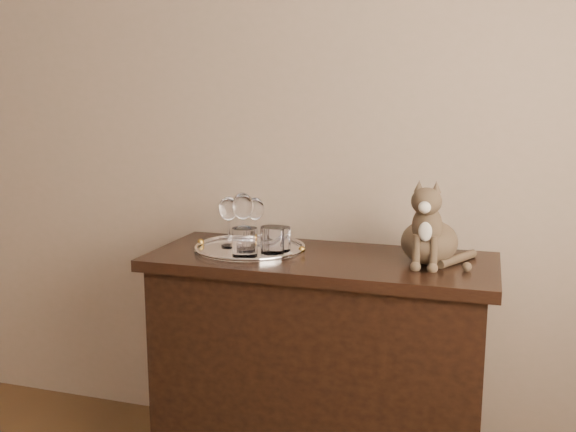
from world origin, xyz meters
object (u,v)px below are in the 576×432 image
tumbler_c (280,239)px  cat (430,220)px  wine_glass_b (255,221)px  wine_glass_c (229,222)px  tumbler_a (272,240)px  sideboard (319,371)px  tray (250,249)px  wine_glass_d (243,221)px  tumbler_b (245,242)px

tumbler_c → cat: bearing=2.1°
wine_glass_b → wine_glass_c: wine_glass_c is taller
wine_glass_c → tumbler_a: wine_glass_c is taller
sideboard → tumbler_a: bearing=-169.6°
tray → cat: 0.65m
sideboard → cat: (0.37, 0.02, 0.57)m
wine_glass_c → wine_glass_d: wine_glass_d is taller
wine_glass_b → tumbler_c: size_ratio=2.05×
tumbler_c → sideboard: bearing=-1.9°
sideboard → tumbler_a: tumbler_a is taller
tray → tumbler_c: size_ratio=4.68×
wine_glass_b → tumbler_c: 0.15m
wine_glass_d → tumbler_a: (0.12, -0.03, -0.06)m
wine_glass_b → tray: bearing=-86.5°
wine_glass_c → tumbler_b: 0.17m
sideboard → wine_glass_d: 0.61m
sideboard → cat: 0.68m
tray → wine_glass_d: bearing=-157.8°
tumbler_b → wine_glass_d: bearing=114.3°
tumbler_a → tumbler_b: (-0.07, -0.07, 0.00)m
tumbler_c → cat: (0.52, 0.02, 0.09)m
wine_glass_c → cat: cat is taller
tray → tumbler_c: bearing=-1.7°
sideboard → tumbler_a: size_ratio=12.90×
wine_glass_c → tumbler_c: (0.20, -0.01, -0.05)m
sideboard → tray: bearing=178.2°
tumbler_b → cat: bearing=11.8°
wine_glass_b → tumbler_b: (0.03, -0.18, -0.04)m
sideboard → tray: 0.50m
tumbler_a → tumbler_c: tumbler_a is taller
sideboard → wine_glass_b: bearing=164.3°
tumbler_b → wine_glass_c: bearing=132.4°
tray → wine_glass_d: size_ratio=1.97×
tumbler_b → cat: (0.61, 0.13, 0.09)m
tray → tumbler_b: 0.13m
wine_glass_c → tumbler_c: size_ratio=2.16×
sideboard → wine_glass_c: 0.63m
tumbler_c → cat: cat is taller
wine_glass_b → tumbler_a: bearing=-46.1°
tumbler_c → wine_glass_c: bearing=177.1°
wine_glass_c → tumbler_c: 0.21m
tray → cat: (0.63, 0.02, 0.14)m
tray → wine_glass_c: (-0.08, 0.01, 0.10)m
wine_glass_b → tumbler_a: wine_glass_b is taller
sideboard → wine_glass_b: (-0.27, 0.08, 0.52)m
tumbler_b → cat: cat is taller
wine_glass_d → cat: cat is taller
tumbler_c → tumbler_a: bearing=-115.2°
tray → wine_glass_d: (-0.02, -0.01, 0.11)m
cat → wine_glass_d: bearing=-175.5°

